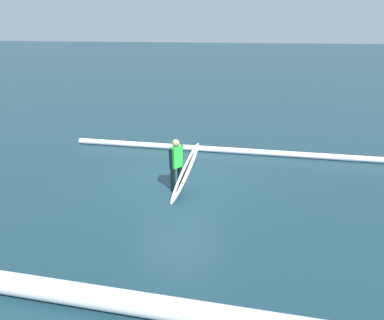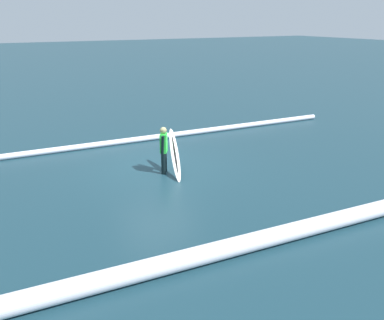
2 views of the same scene
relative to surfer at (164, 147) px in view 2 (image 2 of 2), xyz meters
The scene contains 5 objects.
ground_plane 1.04m from the surfer, 87.58° to the right, with size 159.94×159.94×0.00m, color #183743.
surfer is the anchor object (origin of this frame).
surfboard 0.42m from the surfer, 146.49° to the left, with size 0.75×1.71×1.28m.
wave_crest_foreground 4.33m from the surfer, 125.17° to the right, with size 0.22×0.22×14.34m, color white.
wave_crest_midground 5.28m from the surfer, 74.46° to the left, with size 0.40×0.40×19.35m, color white.
Camera 2 is at (4.93, 11.66, 4.74)m, focal length 37.26 mm.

